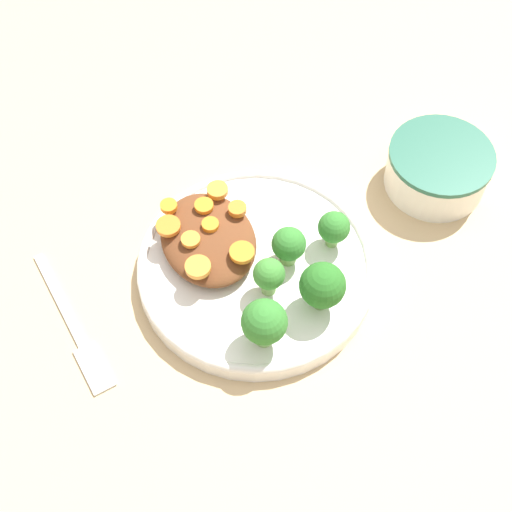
# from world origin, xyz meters

# --- Properties ---
(ground_plane) EXTENTS (4.00, 4.00, 0.00)m
(ground_plane) POSITION_xyz_m (0.00, 0.00, 0.00)
(ground_plane) COLOR tan
(plate) EXTENTS (0.26, 0.26, 0.03)m
(plate) POSITION_xyz_m (0.00, 0.00, 0.01)
(plate) COLOR white
(plate) RESTS_ON ground_plane
(dip_bowl) EXTENTS (0.12, 0.12, 0.05)m
(dip_bowl) POSITION_xyz_m (-0.04, 0.24, 0.03)
(dip_bowl) COLOR white
(dip_bowl) RESTS_ON ground_plane
(stew_mound) EXTENTS (0.13, 0.10, 0.03)m
(stew_mound) POSITION_xyz_m (-0.04, -0.04, 0.03)
(stew_mound) COLOR brown
(stew_mound) RESTS_ON plate
(broccoli_floret_0) EXTENTS (0.03, 0.03, 0.05)m
(broccoli_floret_0) POSITION_xyz_m (0.04, -0.00, 0.05)
(broccoli_floret_0) COLOR #7FA85B
(broccoli_floret_0) RESTS_ON plate
(broccoli_floret_1) EXTENTS (0.05, 0.05, 0.06)m
(broccoli_floret_1) POSITION_xyz_m (0.09, -0.03, 0.06)
(broccoli_floret_1) COLOR #7FA85B
(broccoli_floret_1) RESTS_ON plate
(broccoli_floret_2) EXTENTS (0.04, 0.04, 0.05)m
(broccoli_floret_2) POSITION_xyz_m (0.01, 0.03, 0.05)
(broccoli_floret_2) COLOR #7FA85B
(broccoli_floret_2) RESTS_ON plate
(broccoli_floret_3) EXTENTS (0.03, 0.03, 0.05)m
(broccoli_floret_3) POSITION_xyz_m (0.01, 0.09, 0.05)
(broccoli_floret_3) COLOR #7FA85B
(broccoli_floret_3) RESTS_ON plate
(broccoli_floret_4) EXTENTS (0.05, 0.05, 0.06)m
(broccoli_floret_4) POSITION_xyz_m (0.07, 0.04, 0.06)
(broccoli_floret_4) COLOR #759E51
(broccoli_floret_4) RESTS_ON plate
(carrot_slice_0) EXTENTS (0.03, 0.03, 0.01)m
(carrot_slice_0) POSITION_xyz_m (-0.00, -0.06, 0.05)
(carrot_slice_0) COLOR orange
(carrot_slice_0) RESTS_ON stew_mound
(carrot_slice_1) EXTENTS (0.03, 0.03, 0.01)m
(carrot_slice_1) POSITION_xyz_m (-0.06, -0.08, 0.05)
(carrot_slice_1) COLOR orange
(carrot_slice_1) RESTS_ON stew_mound
(carrot_slice_2) EXTENTS (0.02, 0.02, 0.01)m
(carrot_slice_2) POSITION_xyz_m (-0.05, -0.00, 0.05)
(carrot_slice_2) COLOR orange
(carrot_slice_2) RESTS_ON stew_mound
(carrot_slice_3) EXTENTS (0.03, 0.03, 0.01)m
(carrot_slice_3) POSITION_xyz_m (-0.00, -0.02, 0.05)
(carrot_slice_3) COLOR orange
(carrot_slice_3) RESTS_ON stew_mound
(carrot_slice_4) EXTENTS (0.02, 0.02, 0.01)m
(carrot_slice_4) POSITION_xyz_m (-0.07, -0.03, 0.05)
(carrot_slice_4) COLOR orange
(carrot_slice_4) RESTS_ON stew_mound
(carrot_slice_5) EXTENTS (0.02, 0.02, 0.00)m
(carrot_slice_5) POSITION_xyz_m (-0.04, -0.06, 0.05)
(carrot_slice_5) COLOR orange
(carrot_slice_5) RESTS_ON stew_mound
(carrot_slice_6) EXTENTS (0.02, 0.02, 0.01)m
(carrot_slice_6) POSITION_xyz_m (-0.05, -0.03, 0.05)
(carrot_slice_6) COLOR orange
(carrot_slice_6) RESTS_ON stew_mound
(carrot_slice_7) EXTENTS (0.02, 0.02, 0.01)m
(carrot_slice_7) POSITION_xyz_m (-0.09, -0.07, 0.05)
(carrot_slice_7) COLOR orange
(carrot_slice_7) RESTS_ON stew_mound
(carrot_slice_8) EXTENTS (0.02, 0.02, 0.01)m
(carrot_slice_8) POSITION_xyz_m (-0.09, -0.01, 0.05)
(carrot_slice_8) COLOR orange
(carrot_slice_8) RESTS_ON stew_mound
(fork) EXTENTS (0.19, 0.04, 0.01)m
(fork) POSITION_xyz_m (-0.00, -0.20, 0.00)
(fork) COLOR #BEBEBE
(fork) RESTS_ON ground_plane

